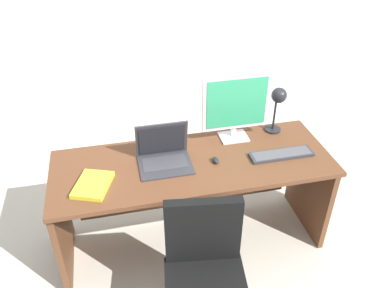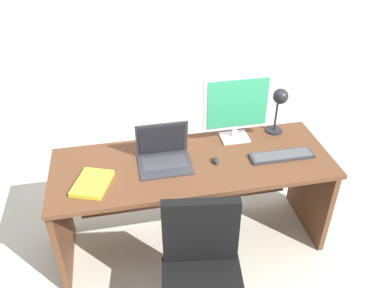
% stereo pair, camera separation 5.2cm
% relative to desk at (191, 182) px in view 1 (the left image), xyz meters
% --- Properties ---
extents(ground, '(12.00, 12.00, 0.00)m').
position_rel_desk_xyz_m(ground, '(0.00, 1.45, -0.53)').
color(ground, '#B7B2A3').
extents(desk, '(1.87, 0.69, 0.75)m').
position_rel_desk_xyz_m(desk, '(0.00, 0.00, 0.00)').
color(desk, '#56331E').
rests_on(desk, ground).
extents(monitor, '(0.48, 0.16, 0.50)m').
position_rel_desk_xyz_m(monitor, '(0.35, 0.17, 0.50)').
color(monitor, silver).
rests_on(monitor, desk).
extents(laptop, '(0.35, 0.28, 0.27)m').
position_rel_desk_xyz_m(laptop, '(-0.19, 0.01, 0.30)').
color(laptop, '#2D2D33').
rests_on(laptop, desk).
extents(keyboard, '(0.44, 0.12, 0.02)m').
position_rel_desk_xyz_m(keyboard, '(0.60, -0.12, 0.23)').
color(keyboard, '#2D2D33').
rests_on(keyboard, desk).
extents(mouse, '(0.04, 0.07, 0.03)m').
position_rel_desk_xyz_m(mouse, '(0.14, -0.09, 0.24)').
color(mouse, black).
rests_on(mouse, desk).
extents(desk_lamp, '(0.12, 0.14, 0.36)m').
position_rel_desk_xyz_m(desk_lamp, '(0.67, 0.17, 0.48)').
color(desk_lamp, black).
rests_on(desk_lamp, desk).
extents(book, '(0.28, 0.31, 0.03)m').
position_rel_desk_xyz_m(book, '(-0.66, -0.17, 0.24)').
color(book, yellow).
rests_on(book, desk).
extents(office_chair, '(0.56, 0.56, 0.88)m').
position_rel_desk_xyz_m(office_chair, '(-0.09, -0.75, -0.17)').
color(office_chair, black).
rests_on(office_chair, ground).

